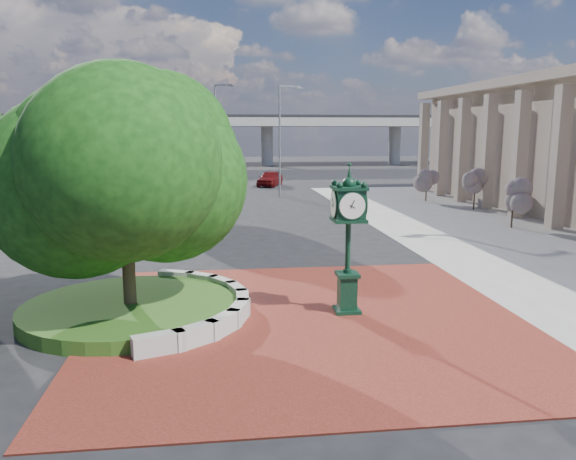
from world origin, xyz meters
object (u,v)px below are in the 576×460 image
at_px(parked_car, 270,178).
at_px(street_lamp_near, 282,132).
at_px(street_lamp_far, 218,125).
at_px(post_clock, 348,233).

bearing_deg(parked_car, street_lamp_near, -68.39).
bearing_deg(street_lamp_far, post_clock, -85.36).
relative_size(street_lamp_near, street_lamp_far, 0.88).
xyz_separation_m(post_clock, street_lamp_far, (-3.61, 44.47, 3.46)).
height_order(parked_car, street_lamp_far, street_lamp_far).
height_order(post_clock, street_lamp_far, street_lamp_far).
distance_m(post_clock, street_lamp_near, 29.34).
height_order(post_clock, parked_car, post_clock).
xyz_separation_m(post_clock, parked_car, (1.25, 38.23, -1.62)).
relative_size(parked_car, street_lamp_far, 0.44).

